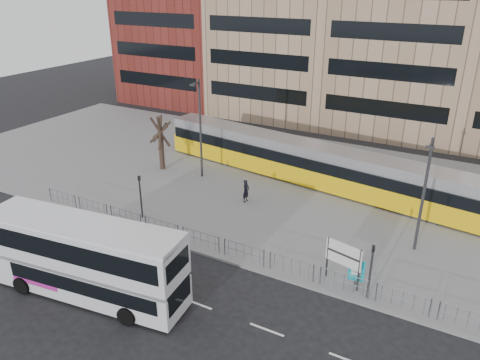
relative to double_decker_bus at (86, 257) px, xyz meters
The scene contains 16 objects.
ground 7.31m from the double_decker_bus, 61.29° to the left, with size 120.00×120.00×0.00m, color black.
plaza 18.51m from the double_decker_bus, 79.57° to the left, with size 64.00×24.00×0.15m, color gray.
kerb 7.32m from the double_decker_bus, 61.49° to the left, with size 64.00×0.25×0.17m, color gray.
building_row 41.99m from the double_decker_bus, 83.11° to the left, with size 70.40×18.40×31.20m.
pedestrian_barrier 8.57m from the double_decker_bus, 50.98° to the left, with size 32.07×0.07×1.10m.
road_markings 5.33m from the double_decker_bus, 25.60° to the left, with size 62.00×0.12×0.01m, color white.
double_decker_bus is the anchor object (origin of this frame).
tram 19.81m from the double_decker_bus, 75.88° to the left, with size 27.72×6.30×3.26m.
station_sign 13.41m from the double_decker_bus, 32.41° to the left, with size 2.10×0.59×2.46m.
ad_panel 14.15m from the double_decker_bus, 31.37° to the left, with size 0.85×0.16×1.59m.
pedestrian 13.77m from the double_decker_bus, 81.63° to the left, with size 0.62×0.41×1.71m, color black.
traffic_light_west 8.48m from the double_decker_bus, 111.44° to the left, with size 0.18×0.21×3.10m.
traffic_light_east 14.51m from the double_decker_bus, 27.38° to the left, with size 0.21×0.23×3.10m.
lamp_post_west 16.46m from the double_decker_bus, 102.33° to the left, with size 0.45×1.04×8.09m.
lamp_post_east 19.09m from the double_decker_bus, 41.87° to the left, with size 0.45×1.04×7.14m.
bare_tree 17.60m from the double_decker_bus, 115.19° to the left, with size 4.85×4.85×7.15m.
Camera 1 is at (13.41, -19.98, 15.44)m, focal length 35.00 mm.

